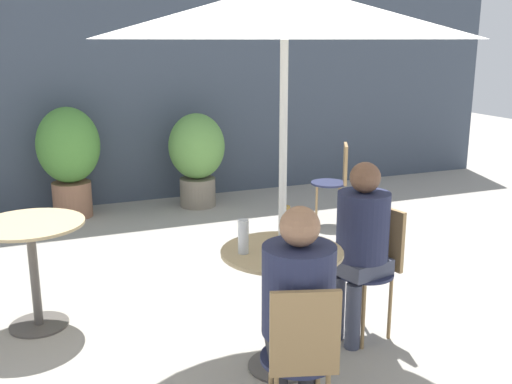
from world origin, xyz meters
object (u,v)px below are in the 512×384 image
beer_glass_0 (285,222)px  potted_plant_1 (197,153)px  cafe_table_near (282,281)px  seated_person_1 (361,237)px  bistro_chair_2 (337,176)px  cafe_table_far (32,249)px  potted_plant_0 (69,154)px  beer_glass_1 (243,236)px  bistro_chair_1 (375,259)px  beer_glass_2 (301,247)px  umbrella (285,12)px  seated_person_0 (298,303)px  bistro_chair_0 (302,352)px

beer_glass_0 → potted_plant_1: size_ratio=0.18×
cafe_table_near → potted_plant_1: 3.69m
seated_person_1 → bistro_chair_2: bearing=141.3°
cafe_table_far → potted_plant_0: size_ratio=0.61×
cafe_table_near → beer_glass_1: (-0.22, 0.04, 0.29)m
bistro_chair_2 → beer_glass_1: (-1.93, -2.34, 0.32)m
bistro_chair_1 → beer_glass_0: size_ratio=4.33×
beer_glass_2 → cafe_table_far: bearing=135.2°
bistro_chair_1 → umbrella: (-0.74, -0.17, 1.53)m
umbrella → cafe_table_far: bearing=140.2°
cafe_table_far → beer_glass_2: size_ratio=4.10×
cafe_table_far → seated_person_0: (1.14, -1.70, 0.15)m
cafe_table_near → bistro_chair_1: bistro_chair_1 is taller
seated_person_0 → umbrella: size_ratio=0.54×
potted_plant_0 → seated_person_1: bearing=-67.9°
beer_glass_0 → beer_glass_2: bearing=-102.5°
bistro_chair_0 → beer_glass_1: 0.83m
cafe_table_near → seated_person_1: 0.64m
seated_person_1 → bistro_chair_1: bearing=90.0°
cafe_table_far → seated_person_0: bearing=-56.1°
cafe_table_far → seated_person_1: bearing=-26.6°
seated_person_1 → beer_glass_0: seated_person_1 is taller
umbrella → beer_glass_0: bearing=62.0°
beer_glass_0 → bistro_chair_0: bearing=-109.8°
beer_glass_1 → umbrella: umbrella is taller
cafe_table_near → bistro_chair_2: size_ratio=0.86×
bistro_chair_0 → umbrella: umbrella is taller
bistro_chair_0 → umbrella: 1.71m
cafe_table_far → potted_plant_1: potted_plant_1 is taller
bistro_chair_2 → beer_glass_1: 3.05m
bistro_chair_0 → cafe_table_far: bearing=-41.7°
bistro_chair_1 → potted_plant_0: bearing=-168.6°
bistro_chair_0 → bistro_chair_1: 1.32m
seated_person_0 → potted_plant_0: (-0.66, 4.33, 0.00)m
beer_glass_0 → bistro_chair_1: bearing=-2.9°
beer_glass_0 → potted_plant_1: (0.46, 3.44, -0.21)m
seated_person_0 → umbrella: umbrella is taller
bistro_chair_2 → bistro_chair_1: bearing=4.1°
potted_plant_0 → cafe_table_near: bearing=-77.2°
seated_person_0 → beer_glass_2: bearing=-100.8°
potted_plant_0 → potted_plant_1: size_ratio=1.11×
seated_person_1 → beer_glass_2: (-0.60, -0.36, 0.13)m
cafe_table_far → beer_glass_1: bearing=-43.9°
seated_person_0 → beer_glass_2: seated_person_0 is taller
cafe_table_near → seated_person_1: size_ratio=0.63×
beer_glass_1 → bistro_chair_1: bearing=7.3°
cafe_table_near → seated_person_0: (-0.19, -0.59, 0.15)m
bistro_chair_2 → potted_plant_0: size_ratio=0.71×
beer_glass_1 → bistro_chair_2: bearing=50.5°
potted_plant_1 → umbrella: bearing=-98.8°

